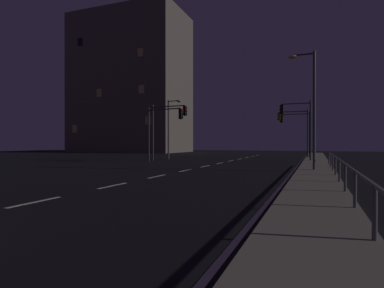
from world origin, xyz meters
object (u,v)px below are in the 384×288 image
Objects in this scene: traffic_light_far_center at (297,125)px; traffic_light_near_left at (167,121)px; traffic_light_far_right at (295,124)px; building_distant at (131,84)px; traffic_light_mid_left at (163,123)px; street_lamp_median at (310,99)px; traffic_light_near_right at (297,119)px; street_lamp_across_street at (171,123)px.

traffic_light_far_center is 16.87m from traffic_light_near_left.
traffic_light_far_right is 37.81m from building_distant.
traffic_light_far_center is 0.20× the size of building_distant.
traffic_light_mid_left is at bearing -132.24° from traffic_light_far_right.
building_distant reaches higher than traffic_light_mid_left.
traffic_light_near_left is 0.77× the size of street_lamp_median.
traffic_light_mid_left is 0.70× the size of street_lamp_median.
traffic_light_near_right is 12.79m from traffic_light_near_left.
traffic_light_far_center is at bearing 35.24° from street_lamp_across_street.
traffic_light_near_left is 0.21× the size of building_distant.
street_lamp_across_street is (-1.06, 3.12, -0.03)m from traffic_light_near_left.
traffic_light_near_left is at bearing -137.59° from traffic_light_far_right.
traffic_light_mid_left is (-11.81, -5.38, -0.41)m from traffic_light_near_right.
street_lamp_median reaches higher than traffic_light_far_right.
street_lamp_median is at bearing -44.58° from building_distant.
traffic_light_far_right is (11.15, 12.28, 0.36)m from traffic_light_mid_left.
traffic_light_near_left is 35.55m from building_distant.
building_distant is at bearing 155.85° from traffic_light_far_center.
traffic_light_far_right is at bearing 42.41° from traffic_light_near_left.
building_distant reaches higher than traffic_light_near_left.
traffic_light_near_right is 1.02× the size of traffic_light_far_right.
street_lamp_median reaches higher than traffic_light_far_center.
traffic_light_far_center is 37.31m from building_distant.
traffic_light_far_center is at bearing 46.04° from traffic_light_near_left.
traffic_light_near_right is at bearing 24.51° from traffic_light_mid_left.
traffic_light_near_right is at bearing -84.54° from traffic_light_far_right.
building_distant is (-21.58, 28.57, 10.01)m from traffic_light_mid_left.
street_lamp_across_street is at bearing 107.32° from traffic_light_mid_left.
street_lamp_across_street is 32.59m from building_distant.
traffic_light_far_center is 0.97× the size of traffic_light_far_right.
building_distant is at bearing 130.21° from street_lamp_across_street.
traffic_light_near_right is at bearing 96.97° from street_lamp_median.
street_lamp_across_street is at bearing -149.45° from traffic_light_far_right.
traffic_light_mid_left is at bearing -129.17° from traffic_light_far_center.
traffic_light_far_center is at bearing 95.53° from street_lamp_median.
traffic_light_near_right is 1.05× the size of traffic_light_far_center.
traffic_light_near_right is at bearing 16.78° from traffic_light_near_left.
building_distant is at bearing 145.23° from traffic_light_near_right.
traffic_light_far_right reaches higher than traffic_light_far_center.
street_lamp_median is (2.01, -17.94, 0.50)m from traffic_light_far_right.
traffic_light_mid_left is 0.96× the size of traffic_light_far_center.
street_lamp_median reaches higher than traffic_light_near_left.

